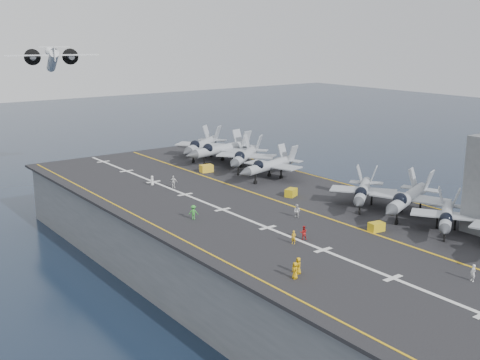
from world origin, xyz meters
TOP-DOWN VIEW (x-y plane):
  - ground at (0.00, 0.00)m, footprint 500.00×500.00m
  - hull at (0.00, 0.00)m, footprint 36.00×90.00m
  - flight_deck at (0.00, 0.00)m, footprint 38.00×92.00m
  - foul_line at (3.00, 0.00)m, footprint 0.35×90.00m
  - landing_centerline at (-6.00, 0.00)m, footprint 0.50×90.00m
  - deck_edge_port at (-17.00, 0.00)m, footprint 0.25×90.00m
  - deck_edge_stbd at (18.50, 0.00)m, footprint 0.25×90.00m
  - fighter_jet_1 at (10.60, -24.40)m, footprint 15.51×14.25m
  - fighter_jet_2 at (12.21, -17.25)m, footprint 18.08×15.12m
  - fighter_jet_3 at (10.85, -10.53)m, footprint 16.75×15.80m
  - fighter_jet_5 at (10.68, 10.00)m, footprint 16.81×13.36m
  - fighter_jet_6 at (11.62, 18.23)m, footprint 18.79×17.87m
  - fighter_jet_7 at (11.72, 25.83)m, footprint 17.72×13.49m
  - fighter_jet_8 at (11.00, 31.51)m, footprint 19.42×18.20m
  - tow_cart_a at (4.06, -19.04)m, footprint 2.02×1.45m
  - tow_cart_b at (6.33, -0.39)m, footprint 2.35×2.01m
  - tow_cart_c at (5.05, 20.85)m, footprint 2.35×1.69m
  - crew_0 at (-12.88, -23.45)m, footprint 0.95×1.20m
  - crew_1 at (-7.32, -16.44)m, footprint 1.01×1.16m
  - crew_2 at (-5.34, -15.97)m, footprint 1.22×1.18m
  - crew_3 at (-11.63, -1.42)m, footprint 1.39×1.36m
  - crew_4 at (-5.32, 14.55)m, footprint 1.39×1.44m
  - crew_5 at (-7.35, 17.89)m, footprint 1.18×1.05m
  - crew_6 at (-0.24, -35.16)m, footprint 1.03×1.23m
  - crew_7 at (-0.15, -9.00)m, footprint 0.99×1.25m
  - transport_plane at (-6.08, 63.65)m, footprint 22.16×17.77m
  - crew_8 at (-14.01, -24.21)m, footprint 0.95×1.20m

SIDE VIEW (x-z plane):
  - ground at x=0.00m, z-range 0.00..0.00m
  - hull at x=0.00m, z-range 0.00..10.00m
  - flight_deck at x=0.00m, z-range 10.00..10.40m
  - foul_line at x=3.00m, z-range 10.41..10.43m
  - landing_centerline at x=-6.00m, z-range 10.41..10.43m
  - deck_edge_port at x=-17.00m, z-range 10.41..10.43m
  - deck_edge_stbd at x=18.50m, z-range 10.41..10.43m
  - tow_cart_a at x=4.06m, z-range 10.40..11.53m
  - tow_cart_b at x=6.33m, z-range 10.40..11.59m
  - tow_cart_c at x=5.05m, z-range 10.40..11.71m
  - crew_1 at x=-7.32m, z-range 10.40..12.02m
  - crew_5 at x=-7.35m, z-range 10.40..12.05m
  - crew_2 at x=-5.34m, z-range 10.40..12.11m
  - crew_6 at x=-0.24m, z-range 10.40..12.15m
  - crew_0 at x=-12.88m, z-range 10.40..12.16m
  - crew_8 at x=-14.01m, z-range 10.40..12.16m
  - crew_7 at x=-0.15m, z-range 10.40..12.24m
  - crew_3 at x=-11.63m, z-range 10.40..12.35m
  - crew_4 at x=-5.32m, z-range 10.40..12.41m
  - fighter_jet_1 at x=10.60m, z-range 10.40..14.88m
  - fighter_jet_3 at x=10.85m, z-range 10.40..15.24m
  - fighter_jet_5 at x=10.68m, z-range 10.40..15.52m
  - fighter_jet_2 at x=12.21m, z-range 10.40..15.75m
  - fighter_jet_6 at x=11.62m, z-range 10.40..15.84m
  - fighter_jet_7 at x=11.72m, z-range 10.40..15.95m
  - fighter_jet_8 at x=11.00m, z-range 10.40..16.02m
  - transport_plane at x=-6.08m, z-range 26.31..30.90m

